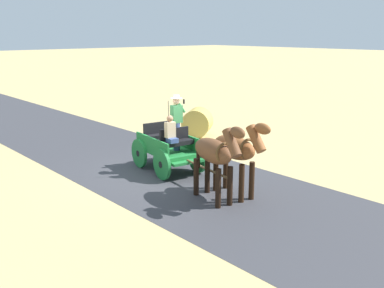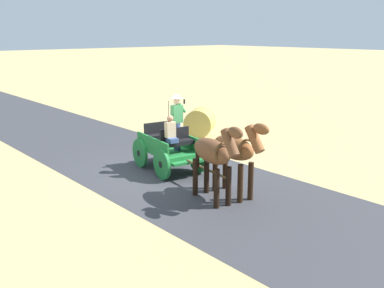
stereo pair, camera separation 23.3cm
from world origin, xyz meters
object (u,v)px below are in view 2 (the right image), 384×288
hay_bale (200,122)px  horse_near_side (236,150)px  horse_off_side (214,154)px  horse_drawn_carriage (169,146)px

hay_bale → horse_near_side: bearing=56.0°
horse_off_side → hay_bale: horse_off_side is taller
horse_near_side → horse_off_side: bearing=-8.4°
horse_off_side → horse_drawn_carriage: bearing=-105.2°
hay_bale → horse_drawn_carriage: bearing=37.1°
horse_drawn_carriage → hay_bale: bearing=-142.9°
horse_near_side → horse_off_side: (0.71, -0.10, 0.00)m
horse_drawn_carriage → horse_near_side: size_ratio=2.04×
horse_off_side → hay_bale: (-4.82, -5.99, -0.72)m
horse_near_side → hay_bale: bearing=-124.0°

